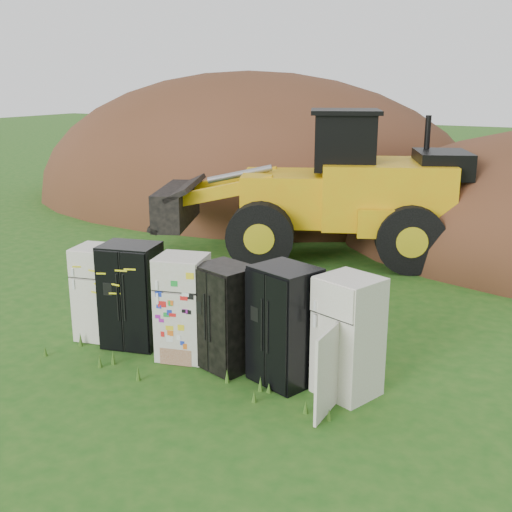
{
  "coord_description": "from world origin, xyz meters",
  "views": [
    {
      "loc": [
        5.42,
        -8.46,
        4.64
      ],
      "look_at": [
        -0.17,
        2.0,
        1.35
      ],
      "focal_mm": 45.0,
      "sensor_mm": 36.0,
      "label": 1
    }
  ],
  "objects_px": {
    "fridge_open_door": "(348,336)",
    "fridge_leftmost": "(99,292)",
    "fridge_sticker": "(183,307)",
    "fridge_dark_mid": "(226,317)",
    "wheel_loader": "(305,185)",
    "fridge_black_right": "(285,325)",
    "fridge_black_side": "(132,295)"
  },
  "relations": [
    {
      "from": "fridge_leftmost",
      "to": "fridge_black_right",
      "type": "height_order",
      "value": "fridge_black_right"
    },
    {
      "from": "fridge_black_right",
      "to": "fridge_sticker",
      "type": "bearing_deg",
      "value": -160.92
    },
    {
      "from": "fridge_sticker",
      "to": "fridge_open_door",
      "type": "relative_size",
      "value": 0.97
    },
    {
      "from": "fridge_sticker",
      "to": "fridge_open_door",
      "type": "xyz_separation_m",
      "value": [
        2.94,
        0.06,
        0.02
      ]
    },
    {
      "from": "fridge_black_right",
      "to": "fridge_leftmost",
      "type": "bearing_deg",
      "value": -160.9
    },
    {
      "from": "fridge_black_side",
      "to": "fridge_open_door",
      "type": "xyz_separation_m",
      "value": [
        4.05,
        0.04,
        -0.01
      ]
    },
    {
      "from": "fridge_black_right",
      "to": "wheel_loader",
      "type": "bearing_deg",
      "value": 131.08
    },
    {
      "from": "fridge_sticker",
      "to": "fridge_dark_mid",
      "type": "relative_size",
      "value": 1.03
    },
    {
      "from": "fridge_sticker",
      "to": "fridge_leftmost",
      "type": "bearing_deg",
      "value": 165.69
    },
    {
      "from": "fridge_black_side",
      "to": "fridge_black_right",
      "type": "xyz_separation_m",
      "value": [
        3.03,
        -0.04,
        0.01
      ]
    },
    {
      "from": "fridge_sticker",
      "to": "wheel_loader",
      "type": "relative_size",
      "value": 0.22
    },
    {
      "from": "fridge_leftmost",
      "to": "fridge_dark_mid",
      "type": "distance_m",
      "value": 2.7
    },
    {
      "from": "fridge_leftmost",
      "to": "fridge_black_right",
      "type": "xyz_separation_m",
      "value": [
        3.78,
        -0.03,
        0.07
      ]
    },
    {
      "from": "fridge_sticker",
      "to": "fridge_black_right",
      "type": "distance_m",
      "value": 1.92
    },
    {
      "from": "fridge_sticker",
      "to": "wheel_loader",
      "type": "bearing_deg",
      "value": 82.81
    },
    {
      "from": "fridge_black_side",
      "to": "wheel_loader",
      "type": "bearing_deg",
      "value": 74.26
    },
    {
      "from": "fridge_sticker",
      "to": "wheel_loader",
      "type": "distance_m",
      "value": 7.04
    },
    {
      "from": "fridge_black_side",
      "to": "fridge_dark_mid",
      "type": "relative_size",
      "value": 1.06
    },
    {
      "from": "fridge_leftmost",
      "to": "fridge_black_side",
      "type": "xyz_separation_m",
      "value": [
        0.75,
        0.01,
        0.06
      ]
    },
    {
      "from": "fridge_leftmost",
      "to": "fridge_sticker",
      "type": "xyz_separation_m",
      "value": [
        1.85,
        -0.01,
        0.03
      ]
    },
    {
      "from": "fridge_leftmost",
      "to": "fridge_dark_mid",
      "type": "height_order",
      "value": "fridge_dark_mid"
    },
    {
      "from": "fridge_leftmost",
      "to": "fridge_open_door",
      "type": "distance_m",
      "value": 4.79
    },
    {
      "from": "wheel_loader",
      "to": "fridge_sticker",
      "type": "bearing_deg",
      "value": -106.14
    },
    {
      "from": "fridge_leftmost",
      "to": "fridge_sticker",
      "type": "height_order",
      "value": "fridge_sticker"
    },
    {
      "from": "fridge_dark_mid",
      "to": "wheel_loader",
      "type": "bearing_deg",
      "value": 121.17
    },
    {
      "from": "fridge_black_side",
      "to": "fridge_black_right",
      "type": "height_order",
      "value": "fridge_black_right"
    },
    {
      "from": "fridge_dark_mid",
      "to": "fridge_open_door",
      "type": "distance_m",
      "value": 2.1
    },
    {
      "from": "fridge_leftmost",
      "to": "wheel_loader",
      "type": "bearing_deg",
      "value": 68.59
    },
    {
      "from": "fridge_open_door",
      "to": "fridge_leftmost",
      "type": "bearing_deg",
      "value": -159.76
    },
    {
      "from": "fridge_dark_mid",
      "to": "fridge_open_door",
      "type": "height_order",
      "value": "fridge_open_door"
    },
    {
      "from": "fridge_leftmost",
      "to": "fridge_dark_mid",
      "type": "bearing_deg",
      "value": -13.01
    },
    {
      "from": "fridge_leftmost",
      "to": "fridge_sticker",
      "type": "distance_m",
      "value": 1.85
    }
  ]
}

